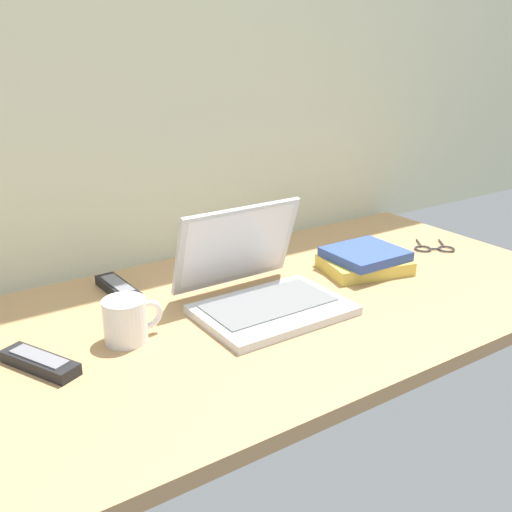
{
  "coord_description": "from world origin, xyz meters",
  "views": [
    {
      "loc": [
        -0.64,
        -0.96,
        0.58
      ],
      "look_at": [
        0.01,
        0.0,
        0.15
      ],
      "focal_mm": 41.46,
      "sensor_mm": 36.0,
      "label": 1
    }
  ],
  "objects_px": {
    "laptop": "(260,287)",
    "remote_control_far": "(40,362)",
    "coffee_mug": "(127,320)",
    "remote_control_near": "(118,288)",
    "eyeglasses": "(434,248)",
    "book_stack": "(365,260)"
  },
  "relations": [
    {
      "from": "laptop",
      "to": "remote_control_far",
      "type": "height_order",
      "value": "laptop"
    },
    {
      "from": "laptop",
      "to": "remote_control_far",
      "type": "xyz_separation_m",
      "value": [
        -0.47,
        0.0,
        -0.03
      ]
    },
    {
      "from": "coffee_mug",
      "to": "remote_control_far",
      "type": "bearing_deg",
      "value": -176.76
    },
    {
      "from": "remote_control_near",
      "to": "remote_control_far",
      "type": "relative_size",
      "value": 0.99
    },
    {
      "from": "coffee_mug",
      "to": "remote_control_near",
      "type": "xyz_separation_m",
      "value": [
        0.07,
        0.23,
        -0.03
      ]
    },
    {
      "from": "remote_control_near",
      "to": "remote_control_far",
      "type": "height_order",
      "value": "same"
    },
    {
      "from": "eyeglasses",
      "to": "book_stack",
      "type": "distance_m",
      "value": 0.27
    },
    {
      "from": "remote_control_far",
      "to": "book_stack",
      "type": "distance_m",
      "value": 0.81
    },
    {
      "from": "laptop",
      "to": "coffee_mug",
      "type": "relative_size",
      "value": 2.6
    },
    {
      "from": "remote_control_far",
      "to": "eyeglasses",
      "type": "distance_m",
      "value": 1.08
    },
    {
      "from": "remote_control_far",
      "to": "book_stack",
      "type": "height_order",
      "value": "book_stack"
    },
    {
      "from": "laptop",
      "to": "remote_control_far",
      "type": "distance_m",
      "value": 0.47
    },
    {
      "from": "coffee_mug",
      "to": "remote_control_near",
      "type": "distance_m",
      "value": 0.24
    },
    {
      "from": "coffee_mug",
      "to": "remote_control_far",
      "type": "height_order",
      "value": "coffee_mug"
    },
    {
      "from": "coffee_mug",
      "to": "remote_control_near",
      "type": "relative_size",
      "value": 0.74
    },
    {
      "from": "book_stack",
      "to": "coffee_mug",
      "type": "bearing_deg",
      "value": -178.75
    },
    {
      "from": "eyeglasses",
      "to": "laptop",
      "type": "bearing_deg",
      "value": -177.02
    },
    {
      "from": "remote_control_near",
      "to": "eyeglasses",
      "type": "height_order",
      "value": "remote_control_near"
    },
    {
      "from": "laptop",
      "to": "eyeglasses",
      "type": "height_order",
      "value": "laptop"
    },
    {
      "from": "book_stack",
      "to": "laptop",
      "type": "bearing_deg",
      "value": -175.66
    },
    {
      "from": "remote_control_near",
      "to": "eyeglasses",
      "type": "xyz_separation_m",
      "value": [
        0.84,
        -0.21,
        -0.01
      ]
    },
    {
      "from": "remote_control_far",
      "to": "remote_control_near",
      "type": "bearing_deg",
      "value": 44.66
    }
  ]
}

